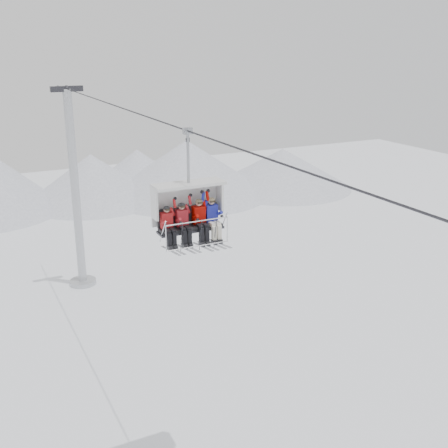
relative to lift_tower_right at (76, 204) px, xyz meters
name	(u,v)px	position (x,y,z in m)	size (l,w,h in m)	color
ridgeline	(17,184)	(-1.58, 20.05, -2.94)	(72.00, 21.00, 7.00)	silver
lift_tower_right	(76,204)	(0.00, 0.00, 0.00)	(2.00, 1.80, 13.48)	#AFB2B7
haul_cable	(224,144)	(0.00, -22.00, 7.52)	(0.06, 0.06, 50.00)	#2A2A2F
chairlift_carrier	(188,205)	(0.00, -19.16, 4.92)	(2.50, 1.17, 3.98)	black
skier_far_left	(168,225)	(-0.87, -19.48, 4.40)	(0.38, 1.69, 1.54)	red
skier_center_left	(183,222)	(-0.31, -19.47, 4.42)	(0.40, 1.69, 1.60)	#B41E27
skier_center_right	(200,219)	(0.33, -19.46, 4.45)	(0.43, 1.69, 1.69)	#B30902
skier_far_right	(212,217)	(0.81, -19.46, 4.45)	(0.42, 1.69, 1.68)	#1F25A5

